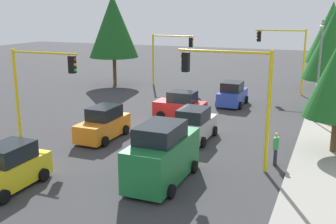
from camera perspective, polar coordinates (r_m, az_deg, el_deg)
The scene contains 18 objects.
ground_plane at distance 28.02m, azimuth 0.11°, elevation -1.78°, with size 120.00×120.00×0.00m, color #353538.
sidewalk_kerb at distance 30.89m, azimuth 22.20°, elevation -1.20°, with size 80.00×4.00×0.15m, color gray.
lane_arrow_near at distance 20.32m, azimuth -20.72°, elevation -8.92°, with size 2.40×1.10×1.10m.
traffic_signal_near_left at distance 19.79m, azimuth 8.93°, elevation 3.72°, with size 0.36×4.59×5.86m.
traffic_signal_near_right at distance 25.01m, azimuth -17.41°, elevation 4.67°, with size 0.36×4.59×5.40m.
traffic_signal_far_left at distance 39.36m, azimuth 15.95°, elevation 8.50°, with size 0.36×4.59×6.00m.
traffic_signal_far_right at distance 42.24m, azimuth 0.25°, elevation 8.70°, with size 0.36×4.59×5.25m.
street_lamp_curbside at distance 28.77m, azimuth 20.35°, elevation 6.61°, with size 2.15×0.28×7.00m.
tree_roadside_far at distance 43.01m, azimuth 21.77°, elevation 10.26°, with size 4.62×4.62×8.46m.
tree_opposite_side at distance 42.65m, azimuth -7.63°, elevation 11.79°, with size 5.04×5.04×9.24m.
tree_roadside_mid at distance 33.04m, azimuth 22.24°, elevation 8.99°, with size 4.43×4.43×8.11m.
delivery_van_green at distance 18.51m, azimuth -0.79°, elevation -5.98°, with size 4.80×2.22×2.77m.
car_orange at distance 25.12m, azimuth -9.00°, elevation -1.69°, with size 4.09×1.95×1.98m.
car_blue at distance 34.02m, azimuth 8.95°, elevation 2.42°, with size 3.84×2.06×1.98m.
car_yellow at distance 19.28m, azimuth -21.42°, elevation -7.38°, with size 3.97×2.04×1.98m.
car_red at distance 29.57m, azimuth 1.74°, elevation 0.84°, with size 2.02×3.65×1.98m.
car_silver at distance 24.64m, azimuth 3.65°, elevation -1.86°, with size 3.92×2.09×1.98m.
pedestrian_crossing at distance 21.27m, azimuth 14.80°, elevation -4.85°, with size 0.40×0.24×1.70m.
Camera 1 is at (24.96, 10.22, 7.59)m, focal length 43.76 mm.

